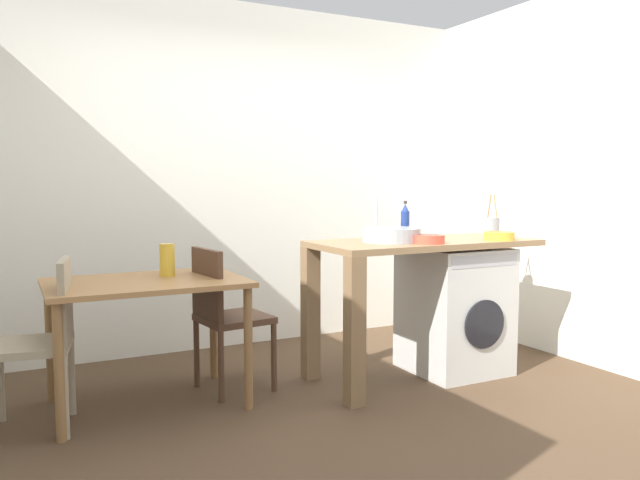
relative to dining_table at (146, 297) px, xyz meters
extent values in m
plane|color=#4C3826|center=(0.87, -0.63, -0.64)|extent=(5.46, 5.46, 0.00)
cube|color=silver|center=(0.87, 1.12, 0.71)|extent=(4.60, 0.10, 2.70)
cube|color=silver|center=(3.02, -0.63, 0.71)|extent=(0.10, 3.80, 2.70)
cube|color=#9E7042|center=(0.00, 0.00, 0.08)|extent=(1.10, 0.76, 0.03)
cylinder|color=brown|center=(-0.50, -0.33, -0.29)|extent=(0.05, 0.05, 0.71)
cylinder|color=brown|center=(0.50, -0.33, -0.29)|extent=(0.05, 0.05, 0.71)
cylinder|color=brown|center=(-0.50, 0.33, -0.29)|extent=(0.05, 0.05, 0.71)
cylinder|color=brown|center=(0.50, 0.33, -0.29)|extent=(0.05, 0.05, 0.71)
cube|color=gray|center=(-0.62, -0.10, -0.19)|extent=(0.47, 0.47, 0.04)
cube|color=gray|center=(-0.44, -0.13, 0.03)|extent=(0.10, 0.38, 0.45)
cylinder|color=gray|center=(-0.76, 0.11, -0.42)|extent=(0.04, 0.04, 0.45)
cylinder|color=gray|center=(-0.48, -0.31, -0.42)|extent=(0.04, 0.04, 0.45)
cylinder|color=gray|center=(-0.41, 0.04, -0.42)|extent=(0.04, 0.04, 0.45)
cube|color=#4C3323|center=(0.55, 0.05, -0.19)|extent=(0.45, 0.45, 0.04)
cube|color=#4C3323|center=(0.37, 0.03, 0.03)|extent=(0.08, 0.38, 0.45)
cylinder|color=#4C3323|center=(0.71, 0.25, -0.42)|extent=(0.04, 0.04, 0.45)
cylinder|color=#4C3323|center=(0.75, -0.11, -0.42)|extent=(0.04, 0.04, 0.45)
cylinder|color=#4C3323|center=(0.35, 0.21, -0.42)|extent=(0.04, 0.04, 0.45)
cylinder|color=#4C3323|center=(0.39, -0.15, -0.42)|extent=(0.04, 0.04, 0.45)
cube|color=olive|center=(1.77, -0.27, 0.26)|extent=(1.50, 0.68, 0.04)
cube|color=brown|center=(1.07, -0.56, -0.20)|extent=(0.10, 0.10, 0.88)
cube|color=brown|center=(1.07, 0.02, -0.20)|extent=(0.10, 0.10, 0.88)
cube|color=silver|center=(2.03, -0.27, -0.21)|extent=(0.60, 0.60, 0.86)
cylinder|color=black|center=(2.03, -0.57, -0.26)|extent=(0.32, 0.02, 0.32)
cube|color=#B2B2B7|center=(2.03, -0.57, 0.16)|extent=(0.54, 0.01, 0.08)
cylinder|color=#9EA0A5|center=(1.51, -0.27, 0.32)|extent=(0.38, 0.38, 0.09)
cylinder|color=#B2B2B7|center=(1.51, -0.09, 0.42)|extent=(0.02, 0.02, 0.28)
cylinder|color=navy|center=(1.72, -0.11, 0.37)|extent=(0.06, 0.06, 0.19)
cone|color=navy|center=(1.72, -0.11, 0.49)|extent=(0.05, 0.05, 0.05)
cylinder|color=#262626|center=(1.72, -0.11, 0.52)|extent=(0.02, 0.02, 0.02)
cylinder|color=#D84C38|center=(1.66, -0.47, 0.30)|extent=(0.20, 0.20, 0.05)
cylinder|color=maroon|center=(1.66, -0.47, 0.32)|extent=(0.16, 0.16, 0.03)
cylinder|color=gray|center=(2.40, -0.22, 0.34)|extent=(0.11, 0.11, 0.13)
cylinder|color=#99724C|center=(2.38, -0.21, 0.49)|extent=(0.01, 0.04, 0.18)
cylinder|color=#99724C|center=(2.42, -0.23, 0.49)|extent=(0.01, 0.05, 0.18)
cylinder|color=gold|center=(2.22, -0.49, 0.30)|extent=(0.20, 0.20, 0.05)
cylinder|color=olive|center=(2.22, -0.49, 0.32)|extent=(0.16, 0.16, 0.03)
cylinder|color=gold|center=(0.15, 0.10, 0.19)|extent=(0.09, 0.09, 0.20)
cube|color=#B2B2B7|center=(1.72, -0.37, 0.28)|extent=(0.15, 0.06, 0.01)
cube|color=#262628|center=(1.72, -0.37, 0.28)|extent=(0.15, 0.06, 0.01)
camera|label=1|loc=(-0.72, -3.61, 0.65)|focal=34.94mm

